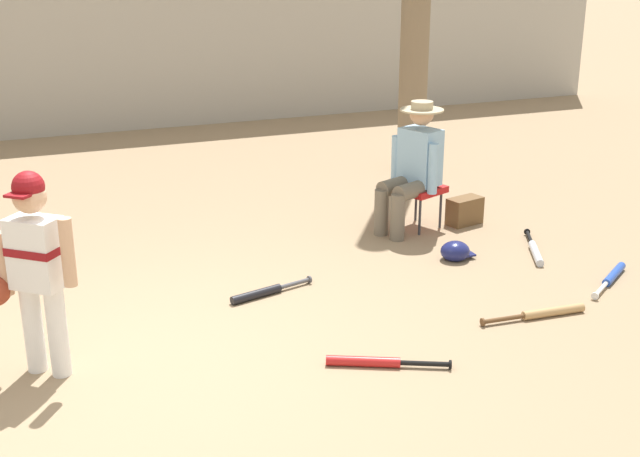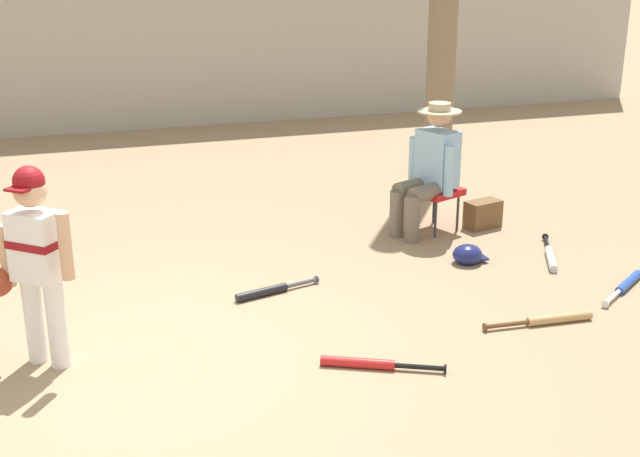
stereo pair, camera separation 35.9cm
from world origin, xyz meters
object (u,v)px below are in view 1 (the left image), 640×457
object	(u,v)px
bat_aluminum_silver	(535,251)
batting_helmet_navy	(455,251)
bat_blue_youth	(612,277)
folding_stool	(419,190)
handbag_beside_stool	(465,211)
bat_black_composite	(263,292)
young_ballplayer	(34,262)
seated_spectator	(413,164)
bat_red_barrel	(373,362)
bat_wood_tan	(545,313)

from	to	relation	value
bat_aluminum_silver	batting_helmet_navy	world-z (taller)	batting_helmet_navy
bat_blue_youth	batting_helmet_navy	world-z (taller)	batting_helmet_navy
folding_stool	handbag_beside_stool	xyz separation A→B (m)	(0.47, -0.08, -0.23)
handbag_beside_stool	bat_black_composite	bearing A→B (deg)	-158.51
young_ballplayer	seated_spectator	distance (m)	3.75
bat_aluminum_silver	batting_helmet_navy	xyz separation A→B (m)	(-0.70, 0.15, 0.04)
seated_spectator	bat_blue_youth	world-z (taller)	seated_spectator
folding_stool	bat_blue_youth	world-z (taller)	folding_stool
young_ballplayer	bat_red_barrel	xyz separation A→B (m)	(1.93, -0.70, -0.71)
handbag_beside_stool	bat_wood_tan	world-z (taller)	handbag_beside_stool
folding_stool	bat_red_barrel	size ratio (longest dim) A/B	0.70
young_ballplayer	batting_helmet_navy	bearing A→B (deg)	12.37
bat_blue_youth	bat_wood_tan	bearing A→B (deg)	-158.04
seated_spectator	bat_red_barrel	bearing A→B (deg)	-122.95
batting_helmet_navy	young_ballplayer	bearing A→B (deg)	-167.63
bat_black_composite	bat_wood_tan	bearing A→B (deg)	-32.11
handbag_beside_stool	bat_black_composite	distance (m)	2.51
bat_blue_youth	handbag_beside_stool	bearing A→B (deg)	101.89
bat_black_composite	bat_red_barrel	xyz separation A→B (m)	(0.30, -1.31, 0.00)
seated_spectator	bat_red_barrel	size ratio (longest dim) A/B	1.62
bat_wood_tan	batting_helmet_navy	size ratio (longest dim) A/B	2.76
young_ballplayer	bat_wood_tan	world-z (taller)	young_ballplayer
bat_black_composite	bat_blue_youth	xyz separation A→B (m)	(2.68, -0.74, -0.00)
bat_blue_youth	batting_helmet_navy	distance (m)	1.27
seated_spectator	bat_aluminum_silver	xyz separation A→B (m)	(0.69, -0.98, -0.61)
young_ballplayer	bat_wood_tan	size ratio (longest dim) A/B	1.58
folding_stool	bat_wood_tan	size ratio (longest dim) A/B	0.63
folding_stool	handbag_beside_stool	size ratio (longest dim) A/B	1.52
bat_wood_tan	bat_blue_youth	bearing A→B (deg)	21.96
bat_red_barrel	bat_blue_youth	bearing A→B (deg)	13.45
bat_aluminum_silver	batting_helmet_navy	size ratio (longest dim) A/B	2.49
folding_stool	batting_helmet_navy	distance (m)	0.92
bat_black_composite	bat_red_barrel	bearing A→B (deg)	-77.02
seated_spectator	bat_wood_tan	bearing A→B (deg)	-90.08
bat_wood_tan	bat_blue_youth	distance (m)	0.98
handbag_beside_stool	bat_black_composite	size ratio (longest dim) A/B	0.48
bat_wood_tan	bat_red_barrel	distance (m)	1.48
young_ballplayer	handbag_beside_stool	size ratio (longest dim) A/B	3.84
seated_spectator	bat_blue_youth	xyz separation A→B (m)	(0.91, -1.70, -0.61)
folding_stool	seated_spectator	size ratio (longest dim) A/B	0.43
seated_spectator	bat_red_barrel	world-z (taller)	seated_spectator
bat_black_composite	handbag_beside_stool	bearing A→B (deg)	21.49
bat_wood_tan	batting_helmet_navy	bearing A→B (deg)	90.40
bat_wood_tan	batting_helmet_navy	world-z (taller)	batting_helmet_navy
bat_red_barrel	bat_blue_youth	distance (m)	2.45
seated_spectator	bat_blue_youth	bearing A→B (deg)	-61.93
folding_stool	bat_aluminum_silver	size ratio (longest dim) A/B	0.69
bat_black_composite	bat_aluminum_silver	size ratio (longest dim) A/B	0.95
batting_helmet_navy	bat_black_composite	bearing A→B (deg)	-175.83
handbag_beside_stool	batting_helmet_navy	world-z (taller)	handbag_beside_stool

